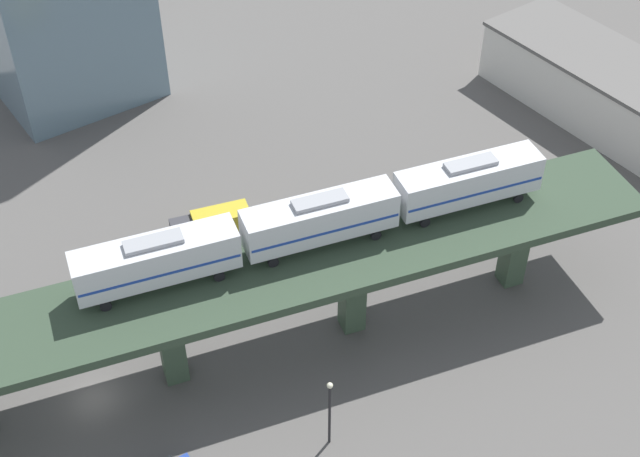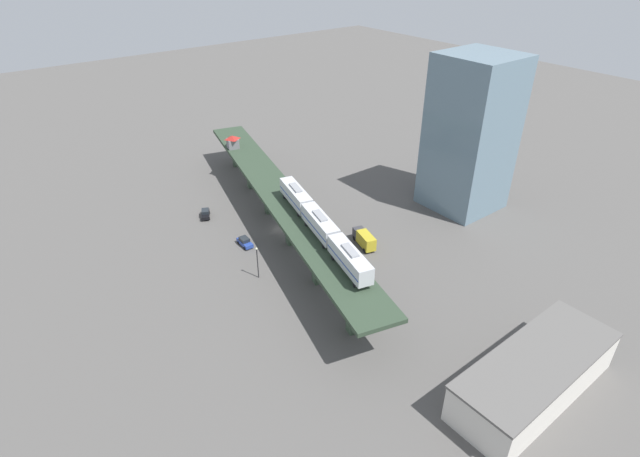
# 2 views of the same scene
# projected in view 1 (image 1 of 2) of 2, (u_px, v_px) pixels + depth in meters

# --- Properties ---
(ground_plane) EXTENTS (400.00, 400.00, 0.00)m
(ground_plane) POSITION_uv_depth(u_px,v_px,m) (95.00, 399.00, 68.98)
(ground_plane) COLOR #514F4C
(elevated_viaduct) EXTENTS (31.09, 91.19, 8.96)m
(elevated_viaduct) POSITION_uv_depth(u_px,v_px,m) (74.00, 334.00, 63.79)
(elevated_viaduct) COLOR #2C3D2C
(elevated_viaduct) RESTS_ON ground
(subway_train) EXTENTS (11.99, 36.72, 4.45)m
(subway_train) POSITION_uv_depth(u_px,v_px,m) (320.00, 218.00, 67.26)
(subway_train) COLOR silver
(subway_train) RESTS_ON elevated_viaduct
(delivery_truck) EXTENTS (4.15, 7.54, 3.20)m
(delivery_truck) POSITION_uv_depth(u_px,v_px,m) (213.00, 226.00, 81.13)
(delivery_truck) COLOR #333338
(delivery_truck) RESTS_ON ground
(street_lamp) EXTENTS (0.44, 0.44, 6.94)m
(street_lamp) POSITION_uv_depth(u_px,v_px,m) (330.00, 408.00, 63.32)
(street_lamp) COLOR black
(street_lamp) RESTS_ON ground
(warehouse_building) EXTENTS (28.70, 10.58, 6.80)m
(warehouse_building) POSITION_uv_depth(u_px,v_px,m) (608.00, 90.00, 94.62)
(warehouse_building) COLOR beige
(warehouse_building) RESTS_ON ground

